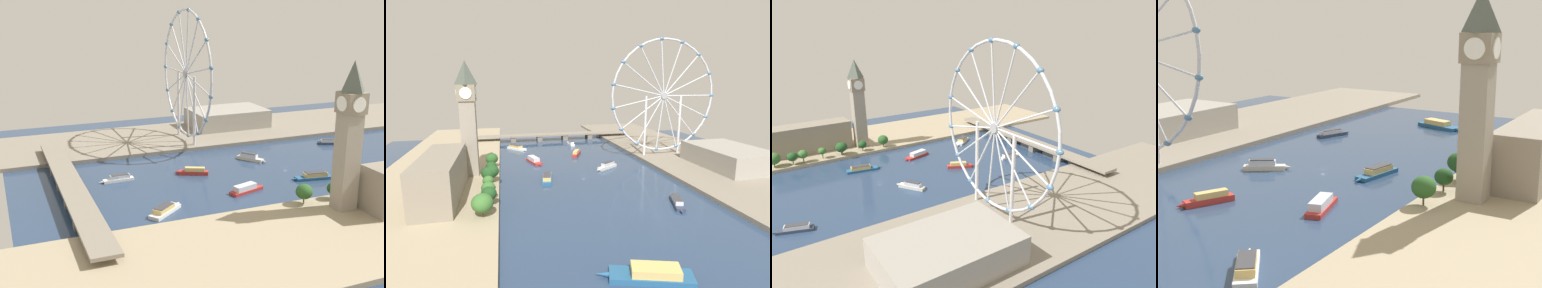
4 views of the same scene
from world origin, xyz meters
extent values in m
plane|color=navy|center=(0.00, 0.00, 0.00)|extent=(388.98, 388.98, 0.00)
cube|color=gray|center=(109.49, 0.00, 1.50)|extent=(90.00, 520.00, 3.00)
cube|color=gray|center=(-84.78, 14.82, 31.08)|extent=(10.96, 10.96, 56.16)
cube|color=gray|center=(-84.78, 14.82, 65.04)|extent=(12.71, 12.71, 11.78)
pyramid|color=#4C564C|center=(-84.78, 14.82, 79.56)|extent=(11.51, 11.51, 17.25)
cylinder|color=white|center=(-84.78, 21.40, 65.04)|extent=(8.33, 0.50, 8.33)
cylinder|color=white|center=(-84.78, 8.25, 65.04)|extent=(8.33, 0.50, 8.33)
cylinder|color=white|center=(-78.20, 14.82, 65.04)|extent=(0.50, 8.33, 8.33)
cylinder|color=white|center=(-91.35, 14.82, 65.04)|extent=(0.50, 8.33, 8.33)
cylinder|color=#513823|center=(-71.06, -26.16, 5.15)|extent=(0.80, 0.80, 4.29)
ellipsoid|color=#386B2D|center=(-71.06, -26.16, 10.11)|extent=(7.04, 7.04, 6.33)
cylinder|color=#513823|center=(-69.03, -8.83, 5.23)|extent=(0.80, 0.80, 4.47)
ellipsoid|color=#1E471E|center=(-69.03, -8.83, 11.38)|extent=(9.78, 9.78, 8.80)
cylinder|color=#513823|center=(-71.29, -9.24, 4.59)|extent=(0.80, 0.80, 3.18)
ellipsoid|color=#1E471E|center=(-71.29, -9.24, 10.30)|extent=(10.31, 10.31, 9.28)
cylinder|color=#513823|center=(-70.23, 10.74, 4.64)|extent=(0.80, 0.80, 3.28)
ellipsoid|color=#1E471E|center=(-70.23, 10.74, 9.54)|extent=(8.17, 8.17, 7.35)
cylinder|color=#513823|center=(-70.29, 31.79, 4.74)|extent=(0.80, 0.80, 3.47)
ellipsoid|color=#285623|center=(-70.29, 31.79, 10.50)|extent=(10.06, 10.06, 9.06)
torus|color=silver|center=(90.69, 43.23, 59.79)|extent=(106.21, 1.90, 106.21)
cylinder|color=#99999E|center=(90.69, 43.23, 59.79)|extent=(6.26, 3.00, 6.26)
cylinder|color=silver|center=(116.77, 43.23, 59.79)|extent=(52.16, 1.14, 1.14)
cylinder|color=silver|center=(114.52, 43.23, 70.39)|extent=(48.11, 1.14, 22.25)
cylinder|color=silver|center=(108.14, 43.23, 79.17)|extent=(35.75, 1.14, 39.52)
cylinder|color=silver|center=(98.75, 43.23, 84.59)|extent=(17.20, 1.14, 49.95)
cylinder|color=silver|center=(87.97, 43.23, 85.72)|extent=(6.58, 1.14, 51.99)
cylinder|color=silver|center=(77.65, 43.23, 82.37)|extent=(27.06, 1.14, 45.74)
cylinder|color=silver|center=(69.60, 43.23, 75.12)|extent=(42.86, 1.14, 31.58)
cylinder|color=silver|center=(65.19, 43.23, 65.21)|extent=(51.25, 1.14, 11.96)
cylinder|color=silver|center=(65.19, 43.23, 54.37)|extent=(51.25, 1.14, 11.96)
cylinder|color=silver|center=(69.60, 43.23, 44.46)|extent=(42.86, 1.14, 31.58)
cylinder|color=silver|center=(77.65, 43.23, 37.20)|extent=(27.06, 1.14, 45.74)
cylinder|color=silver|center=(87.97, 43.23, 33.85)|extent=(6.58, 1.14, 51.99)
cylinder|color=silver|center=(98.75, 43.23, 34.99)|extent=(17.20, 1.14, 49.95)
cylinder|color=silver|center=(108.14, 43.23, 40.41)|extent=(35.75, 1.14, 39.52)
cylinder|color=silver|center=(114.52, 43.23, 49.18)|extent=(48.11, 1.14, 22.25)
ellipsoid|color=teal|center=(142.85, 43.23, 59.79)|extent=(4.80, 3.20, 3.20)
ellipsoid|color=teal|center=(138.34, 43.23, 81.00)|extent=(4.80, 3.20, 3.20)
ellipsoid|color=teal|center=(125.59, 43.23, 98.55)|extent=(4.80, 3.20, 3.20)
ellipsoid|color=teal|center=(106.81, 43.23, 109.39)|extent=(4.80, 3.20, 3.20)
ellipsoid|color=teal|center=(85.24, 43.23, 111.66)|extent=(4.80, 3.20, 3.20)
ellipsoid|color=teal|center=(64.62, 43.23, 104.96)|extent=(4.80, 3.20, 3.20)
ellipsoid|color=teal|center=(48.50, 43.23, 90.44)|extent=(4.80, 3.20, 3.20)
ellipsoid|color=teal|center=(39.68, 43.23, 70.63)|extent=(4.80, 3.20, 3.20)
ellipsoid|color=teal|center=(39.68, 43.23, 48.94)|extent=(4.80, 3.20, 3.20)
ellipsoid|color=teal|center=(48.50, 43.23, 29.13)|extent=(4.80, 3.20, 3.20)
ellipsoid|color=teal|center=(64.62, 43.23, 14.62)|extent=(4.80, 3.20, 3.20)
ellipsoid|color=teal|center=(85.24, 43.23, 7.92)|extent=(4.80, 3.20, 3.20)
ellipsoid|color=teal|center=(106.81, 43.23, 10.18)|extent=(4.80, 3.20, 3.20)
ellipsoid|color=teal|center=(125.59, 43.23, 21.03)|extent=(4.80, 3.20, 3.20)
ellipsoid|color=teal|center=(138.34, 43.23, 38.57)|extent=(4.80, 3.20, 3.20)
cylinder|color=silver|center=(108.95, 43.23, 31.39)|extent=(2.40, 2.40, 56.79)
cylinder|color=silver|center=(72.44, 43.23, 31.39)|extent=(2.40, 2.40, 56.79)
cube|color=gray|center=(123.02, -11.50, 11.19)|extent=(45.89, 71.14, 16.39)
cube|color=gray|center=(0.00, 156.14, 7.30)|extent=(200.98, 15.48, 2.00)
cube|color=#70685B|center=(-48.37, 156.14, 3.15)|extent=(6.00, 13.93, 6.30)
cube|color=#70685B|center=(-16.12, 156.14, 3.15)|extent=(6.00, 13.93, 6.30)
cube|color=#70685B|center=(16.12, 156.14, 3.15)|extent=(6.00, 13.93, 6.30)
cube|color=#70685B|center=(48.37, 156.14, 3.15)|extent=(6.00, 13.93, 6.30)
cube|color=#B22D28|center=(-33.69, 50.48, 0.95)|extent=(13.14, 24.86, 1.90)
cone|color=#B22D28|center=(-29.80, 37.12, 0.95)|extent=(3.03, 4.67, 1.90)
cube|color=silver|center=(-34.02, 51.62, 3.56)|extent=(9.89, 16.94, 3.32)
cube|color=#B22D28|center=(10.92, 69.10, 1.29)|extent=(13.28, 21.03, 2.58)
cone|color=#B22D28|center=(16.15, 80.14, 1.29)|extent=(3.95, 4.52, 2.58)
cube|color=#DBB766|center=(10.47, 68.15, 3.90)|extent=(9.55, 14.26, 2.64)
cube|color=white|center=(-46.41, 110.18, 1.07)|extent=(20.60, 23.47, 2.14)
cone|color=white|center=(-37.69, 99.10, 1.07)|extent=(4.39, 4.76, 2.14)
cube|color=#DBB766|center=(-47.16, 111.13, 3.43)|extent=(13.98, 15.49, 2.57)
cube|color=#38383D|center=(-47.16, 111.13, 4.89)|extent=(12.82, 14.13, 0.36)
cube|color=#235684|center=(-29.47, -3.99, 0.99)|extent=(11.01, 26.71, 1.97)
cone|color=#235684|center=(-26.99, 10.88, 0.99)|extent=(2.71, 4.93, 1.97)
cube|color=#DBB766|center=(-29.69, -5.27, 3.28)|extent=(8.32, 16.86, 2.61)
cube|color=#38383D|center=(-29.69, -5.27, 4.80)|extent=(7.78, 15.22, 0.44)
cube|color=#2D384C|center=(39.91, -69.96, 0.94)|extent=(12.10, 22.15, 1.88)
cone|color=#2D384C|center=(35.76, -81.82, 0.94)|extent=(3.06, 4.30, 1.88)
cube|color=silver|center=(40.26, -68.94, 3.03)|extent=(9.03, 15.36, 2.29)
cube|color=#38383D|center=(40.26, -68.94, 4.35)|extent=(8.34, 13.90, 0.34)
cube|color=beige|center=(25.21, 15.95, 1.19)|extent=(20.30, 15.63, 2.37)
cone|color=beige|center=(14.95, 9.20, 1.19)|extent=(4.48, 4.07, 2.37)
cube|color=silver|center=(26.09, 16.53, 3.73)|extent=(13.44, 10.75, 2.72)
cube|color=#38383D|center=(26.09, 16.53, 5.34)|extent=(12.21, 9.85, 0.50)
cube|color=white|center=(16.80, 121.82, 0.97)|extent=(5.23, 21.08, 1.95)
cone|color=white|center=(16.53, 134.00, 0.97)|extent=(2.03, 3.82, 1.95)
cube|color=silver|center=(16.83, 120.77, 3.18)|extent=(4.29, 13.54, 2.47)
cube|color=#38383D|center=(16.83, 120.77, 4.58)|extent=(4.07, 12.20, 0.34)
camera|label=1|loc=(-306.04, 198.47, 118.82)|focal=47.77mm
camera|label=2|loc=(-60.10, -225.10, 73.07)|focal=28.77mm
camera|label=3|loc=(258.02, -92.21, 122.31)|focal=34.03mm
camera|label=4|loc=(-158.25, 231.92, 78.31)|focal=53.17mm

